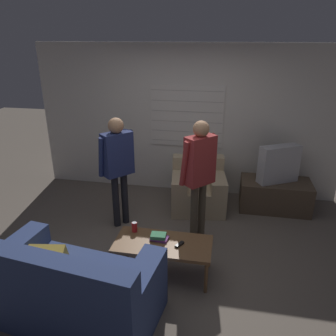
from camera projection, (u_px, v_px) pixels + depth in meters
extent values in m
plane|color=#665B51|center=(162.00, 255.00, 4.25)|extent=(16.00, 16.00, 0.00)
cube|color=silver|center=(186.00, 121.00, 5.62)|extent=(5.20, 0.06, 2.55)
cube|color=silver|center=(187.00, 117.00, 5.54)|extent=(1.24, 0.02, 1.04)
cube|color=#A4A099|center=(186.00, 141.00, 5.69)|extent=(1.21, 0.00, 0.01)
cube|color=#A4A099|center=(186.00, 132.00, 5.63)|extent=(1.21, 0.00, 0.01)
cube|color=#A4A099|center=(186.00, 122.00, 5.56)|extent=(1.21, 0.00, 0.01)
cube|color=#A4A099|center=(187.00, 112.00, 5.50)|extent=(1.21, 0.00, 0.01)
cube|color=#A4A099|center=(187.00, 101.00, 5.43)|extent=(1.21, 0.00, 0.01)
cube|color=#A4A099|center=(187.00, 91.00, 5.37)|extent=(1.21, 0.00, 0.01)
cube|color=navy|center=(76.00, 295.00, 3.27)|extent=(1.74, 1.08, 0.48)
cube|color=navy|center=(49.00, 280.00, 2.80)|extent=(1.65, 0.42, 0.46)
cube|color=navy|center=(13.00, 253.00, 3.34)|extent=(0.35, 0.89, 0.22)
cube|color=navy|center=(140.00, 283.00, 2.94)|extent=(0.35, 0.89, 0.22)
cube|color=#B29338|center=(50.00, 259.00, 3.26)|extent=(0.39, 0.27, 0.37)
cube|color=tan|center=(198.00, 197.00, 5.34)|extent=(0.95, 0.90, 0.41)
cube|color=tan|center=(198.00, 167.00, 5.46)|extent=(0.86, 0.32, 0.39)
cube|color=tan|center=(217.00, 180.00, 5.21)|extent=(0.35, 0.81, 0.18)
cube|color=tan|center=(180.00, 180.00, 5.24)|extent=(0.35, 0.81, 0.18)
cube|color=brown|center=(163.00, 244.00, 3.78)|extent=(1.13, 0.52, 0.04)
cylinder|color=brown|center=(126.00, 244.00, 4.15)|extent=(0.04, 0.04, 0.39)
cylinder|color=brown|center=(209.00, 253.00, 3.97)|extent=(0.04, 0.04, 0.39)
cylinder|color=brown|center=(115.00, 266.00, 3.75)|extent=(0.04, 0.04, 0.39)
cylinder|color=brown|center=(206.00, 278.00, 3.57)|extent=(0.04, 0.04, 0.39)
cube|color=#4C3D2D|center=(275.00, 195.00, 5.31)|extent=(1.09, 0.58, 0.49)
cube|color=#B2B2B7|center=(279.00, 164.00, 5.11)|extent=(0.66, 0.48, 0.59)
cube|color=black|center=(275.00, 162.00, 5.20)|extent=(0.49, 0.27, 0.49)
cylinder|color=black|center=(116.00, 201.00, 4.77)|extent=(0.10, 0.10, 0.82)
cylinder|color=black|center=(125.00, 198.00, 4.85)|extent=(0.10, 0.10, 0.82)
cube|color=navy|center=(118.00, 154.00, 4.54)|extent=(0.43, 0.45, 0.61)
sphere|color=#A87A56|center=(116.00, 126.00, 4.39)|extent=(0.22, 0.22, 0.22)
cylinder|color=navy|center=(101.00, 157.00, 4.44)|extent=(0.16, 0.16, 0.58)
cylinder|color=navy|center=(121.00, 133.00, 4.80)|extent=(0.48, 0.43, 0.23)
cube|color=black|center=(112.00, 134.00, 5.03)|extent=(0.07, 0.07, 0.13)
cylinder|color=#4C4233|center=(194.00, 213.00, 4.40)|extent=(0.10, 0.10, 0.85)
cylinder|color=#4C4233|center=(202.00, 210.00, 4.48)|extent=(0.10, 0.10, 0.85)
cube|color=maroon|center=(200.00, 160.00, 4.16)|extent=(0.41, 0.42, 0.64)
sphere|color=#A87A56|center=(201.00, 129.00, 4.00)|extent=(0.21, 0.21, 0.21)
cylinder|color=maroon|center=(184.00, 164.00, 4.07)|extent=(0.17, 0.16, 0.61)
cylinder|color=maroon|center=(199.00, 141.00, 4.42)|extent=(0.47, 0.44, 0.34)
cube|color=white|center=(186.00, 146.00, 4.67)|extent=(0.09, 0.08, 0.13)
cube|color=#75387F|center=(160.00, 238.00, 3.83)|extent=(0.22, 0.15, 0.03)
cube|color=#33754C|center=(158.00, 236.00, 3.81)|extent=(0.18, 0.14, 0.04)
cylinder|color=red|center=(134.00, 227.00, 3.97)|extent=(0.07, 0.07, 0.12)
cylinder|color=silver|center=(134.00, 223.00, 3.94)|extent=(0.06, 0.06, 0.00)
cube|color=black|center=(180.00, 244.00, 3.72)|extent=(0.10, 0.13, 0.02)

